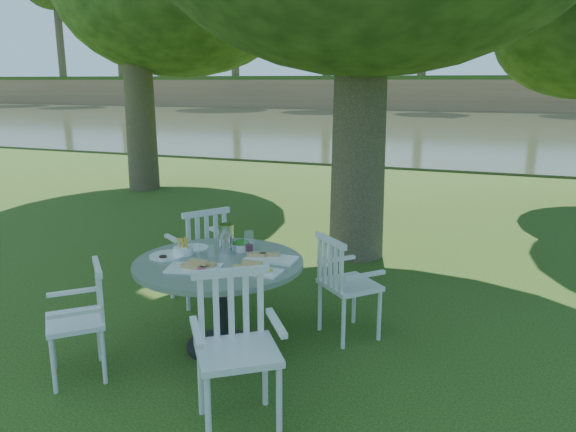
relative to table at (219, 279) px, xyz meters
name	(u,v)px	position (x,y,z in m)	size (l,w,h in m)	color
ground	(281,305)	(0.13, 1.00, -0.60)	(140.00, 140.00, 0.00)	#1A360B
table	(219,279)	(0.00, 0.00, 0.00)	(1.34, 1.34, 0.75)	black
chair_ne	(341,279)	(0.85, 0.54, -0.07)	(0.61, 0.61, 0.89)	silver
chair_nw	(202,248)	(-0.60, 0.80, -0.04)	(0.64, 0.65, 0.95)	silver
chair_sw	(86,312)	(-0.71, -0.72, -0.10)	(0.58, 0.58, 0.84)	silver
chair_se	(235,336)	(0.54, -0.84, -0.02)	(0.67, 0.66, 0.97)	silver
tableware	(221,251)	(-0.02, 0.10, 0.20)	(1.17, 0.83, 0.24)	white
river	(459,127)	(0.13, 24.00, -0.60)	(100.00, 28.00, 0.12)	#303721
far_bank	(489,9)	(0.41, 42.12, 6.65)	(100.00, 18.00, 15.20)	olive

